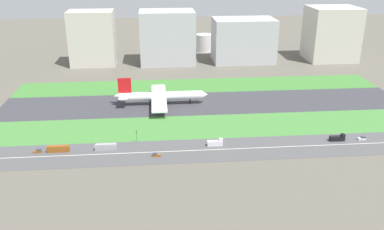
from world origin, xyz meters
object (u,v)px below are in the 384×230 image
at_px(car_0, 38,151).
at_px(traffic_light, 137,135).
at_px(car_2, 362,138).
at_px(truck_0, 215,143).
at_px(cargo_warehouse, 331,34).
at_px(bus_1, 58,149).
at_px(hangar_building, 167,37).
at_px(truck_1, 338,138).
at_px(terminal_building, 92,38).
at_px(car_1, 156,155).
at_px(bus_0, 106,147).
at_px(fuel_tank_west, 204,43).
at_px(office_tower, 243,40).
at_px(airliner, 159,96).

bearing_deg(car_0, traffic_light, 8.74).
xyz_separation_m(car_2, car_0, (-179.18, 0.00, 0.00)).
height_order(truck_0, cargo_warehouse, cargo_warehouse).
height_order(bus_1, hangar_building, hangar_building).
bearing_deg(car_0, truck_1, -0.00).
bearing_deg(terminal_building, car_1, -73.84).
xyz_separation_m(bus_1, truck_0, (84.60, 0.00, -0.15)).
bearing_deg(truck_1, terminal_building, 130.92).
xyz_separation_m(bus_0, car_0, (-35.70, 0.00, -0.90)).
xyz_separation_m(car_1, fuel_tank_west, (52.95, 237.00, 7.99)).
relative_size(bus_0, office_tower, 0.20).
relative_size(bus_0, cargo_warehouse, 0.23).
bearing_deg(airliner, truck_0, -66.55).
relative_size(car_2, truck_0, 0.52).
height_order(car_1, fuel_tank_west, fuel_tank_west).
xyz_separation_m(airliner, car_2, (113.48, -68.00, -5.31)).
xyz_separation_m(traffic_light, terminal_building, (-45.07, 174.01, 20.42)).
bearing_deg(traffic_light, bus_0, -153.85).
bearing_deg(car_1, bus_1, -10.89).
bearing_deg(hangar_building, truck_1, -63.91).
bearing_deg(truck_1, car_0, 180.00).
xyz_separation_m(car_2, hangar_building, (-103.63, 182.00, 23.40)).
bearing_deg(airliner, fuel_tank_west, 72.61).
bearing_deg(truck_0, traffic_light, 169.52).
distance_m(car_1, fuel_tank_west, 242.97).
height_order(airliner, hangar_building, hangar_building).
height_order(bus_0, truck_0, truck_0).
distance_m(car_0, cargo_warehouse, 296.74).
bearing_deg(traffic_light, airliner, 77.13).
relative_size(airliner, cargo_warehouse, 1.30).
relative_size(airliner, fuel_tank_west, 3.65).
bearing_deg(truck_1, car_1, -174.41).
bearing_deg(traffic_light, hangar_building, 82.29).
height_order(bus_0, car_2, bus_0).
distance_m(airliner, car_0, 94.70).
relative_size(bus_1, traffic_light, 1.61).
relative_size(bus_0, car_1, 2.64).
height_order(traffic_light, terminal_building, terminal_building).
xyz_separation_m(bus_0, bus_1, (-25.11, 0.00, 0.00)).
relative_size(truck_0, cargo_warehouse, 0.17).
distance_m(truck_1, hangar_building, 203.91).
bearing_deg(bus_0, car_0, 180.00).
relative_size(cargo_warehouse, fuel_tank_west, 2.82).
bearing_deg(cargo_warehouse, traffic_light, -136.15).
relative_size(bus_0, truck_0, 1.38).
distance_m(car_2, terminal_building, 251.72).
bearing_deg(truck_0, hangar_building, 96.16).
distance_m(truck_1, terminal_building, 241.96).
xyz_separation_m(airliner, hangar_building, (9.86, 114.00, 18.09)).
bearing_deg(hangar_building, cargo_warehouse, 0.00).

